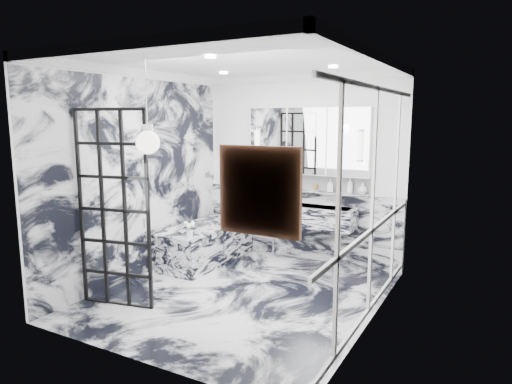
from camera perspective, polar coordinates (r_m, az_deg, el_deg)
The scene contains 25 objects.
floor at distance 5.80m, azimuth -1.85°, elevation -12.63°, with size 3.60×3.60×0.00m, color silver.
ceiling at distance 5.42m, azimuth -2.01°, elevation 16.02°, with size 3.60×3.60×0.00m, color white.
wall_back at distance 7.03m, azimuth 5.57°, elevation 2.99°, with size 3.60×3.60×0.00m, color white.
wall_front at distance 4.01m, azimuth -15.14°, elevation -1.99°, with size 3.60×3.60×0.00m, color white.
wall_left at distance 6.39m, azimuth -14.38°, elevation 2.13°, with size 3.60×3.60×0.00m, color white.
wall_right at distance 4.83m, azimuth 14.64°, elevation -0.11°, with size 3.60×3.60×0.00m, color white.
marble_clad_back at distance 7.16m, azimuth 5.38°, elevation -4.01°, with size 3.18×0.05×1.05m, color silver.
marble_clad_left at distance 6.39m, azimuth -14.26°, elevation 1.59°, with size 0.02×3.56×2.68m, color silver.
panel_molding at distance 4.85m, azimuth 14.37°, elevation -1.26°, with size 0.03×3.40×2.30m, color white.
soap_bottle_a at distance 6.69m, azimuth 11.68°, elevation 0.78°, with size 0.08×0.08×0.21m, color #8C5919.
soap_bottle_b at distance 6.79m, azimuth 9.26°, elevation 0.83°, with size 0.08×0.08×0.18m, color #4C4C51.
soap_bottle_c at distance 6.65m, azimuth 13.18°, elevation 0.45°, with size 0.13×0.13×0.16m, color silver.
face_pot at distance 6.99m, azimuth 5.04°, elevation 1.02°, with size 0.15×0.15×0.15m, color white.
amber_bottle at distance 6.87m, azimuth 7.47°, elevation 0.63°, with size 0.04×0.04×0.10m, color #8C5919.
flower_vase at distance 6.21m, azimuth -8.27°, elevation -5.30°, with size 0.08×0.08×0.12m, color silver.
crittall_door at distance 5.42m, azimuth -17.37°, elevation -2.17°, with size 0.88×0.04×2.25m, color black, non-canonical shape.
artwork at distance 3.30m, azimuth 0.42°, elevation 0.13°, with size 0.56×0.05×0.56m, color #D35215.
pendant_light at distance 4.42m, azimuth -13.36°, elevation 6.04°, with size 0.22×0.22×0.22m, color white.
trough_sink at distance 6.86m, azimuth 5.83°, elevation -2.85°, with size 1.60×0.45×0.30m, color silver.
ledge at distance 6.94m, azimuth 6.41°, elevation 0.15°, with size 1.90×0.14×0.04m, color silver.
subway_tile at distance 6.98m, azimuth 6.62°, elevation 1.32°, with size 1.90×0.03×0.23m, color white.
mirror_cabinet at distance 6.87m, azimuth 6.54°, elevation 6.35°, with size 1.90×0.16×1.00m, color white.
sconce_left at distance 7.14m, azimuth 0.10°, elevation 6.19°, with size 0.07×0.07×0.40m, color white.
sconce_right at distance 6.52m, azimuth 12.93°, elevation 5.67°, with size 0.07×0.07×0.40m, color white.
bathtub at distance 7.03m, azimuth -6.44°, elevation -6.37°, with size 0.75×1.65×0.55m, color silver.
Camera 1 is at (2.74, -4.63, 2.16)m, focal length 32.00 mm.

